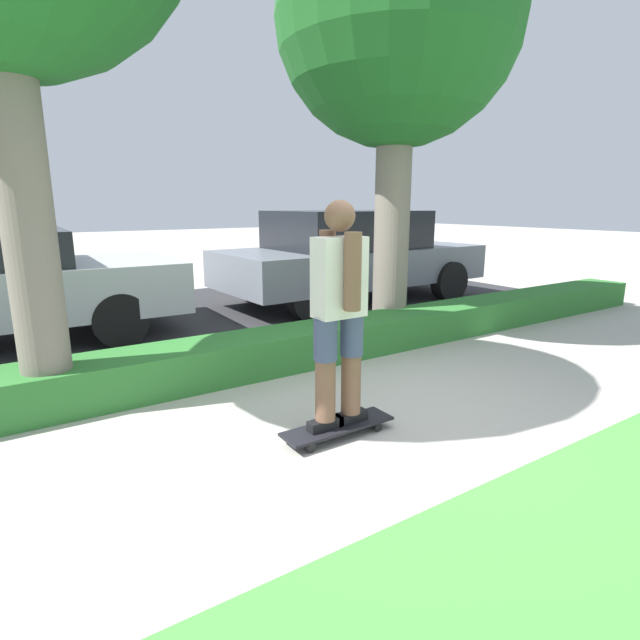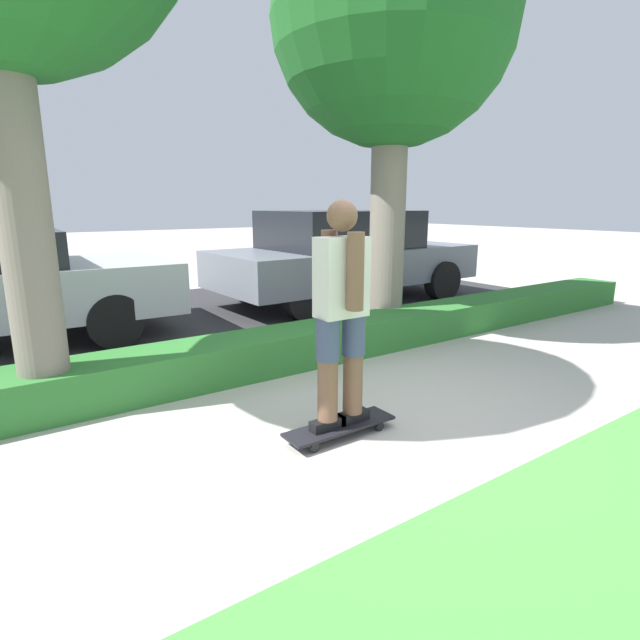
{
  "view_description": "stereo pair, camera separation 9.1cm",
  "coord_description": "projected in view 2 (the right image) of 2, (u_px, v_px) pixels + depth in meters",
  "views": [
    {
      "loc": [
        -2.32,
        -2.68,
        1.62
      ],
      "look_at": [
        -0.16,
        0.6,
        0.71
      ],
      "focal_mm": 28.0,
      "sensor_mm": 36.0,
      "label": 1
    },
    {
      "loc": [
        -2.39,
        -2.63,
        1.62
      ],
      "look_at": [
        -0.16,
        0.6,
        0.71
      ],
      "focal_mm": 28.0,
      "sensor_mm": 36.0,
      "label": 2
    }
  ],
  "objects": [
    {
      "name": "ground_plane",
      "position": [
        382.0,
        422.0,
        3.8
      ],
      "size": [
        60.0,
        60.0,
        0.0
      ],
      "primitive_type": "plane",
      "color": "#ADA89E"
    },
    {
      "name": "hedge_row",
      "position": [
        277.0,
        350.0,
        5.04
      ],
      "size": [
        12.55,
        0.6,
        0.37
      ],
      "color": "#2D702D",
      "rests_on": "ground_plane"
    },
    {
      "name": "skateboard",
      "position": [
        340.0,
        427.0,
        3.56
      ],
      "size": [
        0.85,
        0.24,
        0.09
      ],
      "color": "black",
      "rests_on": "ground_plane"
    },
    {
      "name": "tree_mid",
      "position": [
        393.0,
        25.0,
        5.58
      ],
      "size": [
        2.77,
        2.77,
        5.02
      ],
      "color": "#70665B",
      "rests_on": "ground_plane"
    },
    {
      "name": "parked_car_middle",
      "position": [
        345.0,
        255.0,
        8.39
      ],
      "size": [
        4.61,
        2.09,
        1.52
      ],
      "rotation": [
        0.0,
        0.0,
        0.04
      ],
      "color": "slate",
      "rests_on": "ground_plane"
    },
    {
      "name": "skater_person",
      "position": [
        341.0,
        311.0,
        3.37
      ],
      "size": [
        0.48,
        0.4,
        1.56
      ],
      "color": "black",
      "rests_on": "skateboard"
    },
    {
      "name": "street_asphalt",
      "position": [
        187.0,
        320.0,
        7.17
      ],
      "size": [
        12.55,
        5.0,
        0.01
      ],
      "color": "#2D2D30",
      "rests_on": "ground_plane"
    }
  ]
}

